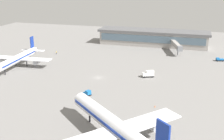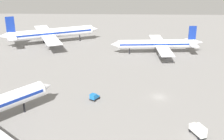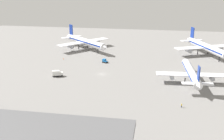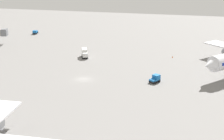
{
  "view_description": "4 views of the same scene",
  "coord_description": "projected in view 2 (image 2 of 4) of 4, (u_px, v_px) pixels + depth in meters",
  "views": [
    {
      "loc": [
        -43.25,
        123.24,
        46.41
      ],
      "look_at": [
        -6.63,
        -1.25,
        4.14
      ],
      "focal_mm": 45.72,
      "sensor_mm": 36.0,
      "label": 1
    },
    {
      "loc": [
        -95.02,
        13.4,
        46.89
      ],
      "look_at": [
        7.29,
        16.33,
        6.82
      ],
      "focal_mm": 49.4,
      "sensor_mm": 36.0,
      "label": 2
    },
    {
      "loc": [
        29.28,
        -142.28,
        50.58
      ],
      "look_at": [
        5.83,
        -2.63,
        3.6
      ],
      "focal_mm": 44.55,
      "sensor_mm": 36.0,
      "label": 3
    },
    {
      "loc": [
        84.85,
        31.25,
        33.3
      ],
      "look_at": [
        7.39,
        11.14,
        6.36
      ],
      "focal_mm": 49.35,
      "sensor_mm": 36.0,
      "label": 4
    }
  ],
  "objects": [
    {
      "name": "airplane_taxiing",
      "position": [
        158.0,
        44.0,
        146.98
      ],
      "size": [
        35.69,
        44.43,
        13.51
      ],
      "rotation": [
        0.0,
        0.0,
        1.64
      ],
      "color": "white",
      "rests_on": "ground"
    },
    {
      "name": "airplane_at_gate",
      "position": [
        50.0,
        33.0,
        162.06
      ],
      "size": [
        41.57,
        50.24,
        16.12
      ],
      "rotation": [
        0.0,
        0.0,
        5.12
      ],
      "color": "white",
      "rests_on": "ground"
    },
    {
      "name": "baggage_tug",
      "position": [
        94.0,
        97.0,
        102.56
      ],
      "size": [
        3.74,
        3.47,
        2.3
      ],
      "rotation": [
        0.0,
        0.0,
        2.59
      ],
      "color": "black",
      "rests_on": "ground"
    },
    {
      "name": "ground",
      "position": [
        159.0,
        97.0,
        105.18
      ],
      "size": [
        288.0,
        288.0,
        0.0
      ],
      "primitive_type": "plane",
      "color": "gray"
    },
    {
      "name": "catering_truck",
      "position": [
        198.0,
        130.0,
        82.63
      ],
      "size": [
        5.9,
        3.96,
        3.3
      ],
      "rotation": [
        0.0,
        0.0,
        0.41
      ],
      "color": "black",
      "rests_on": "ground"
    }
  ]
}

